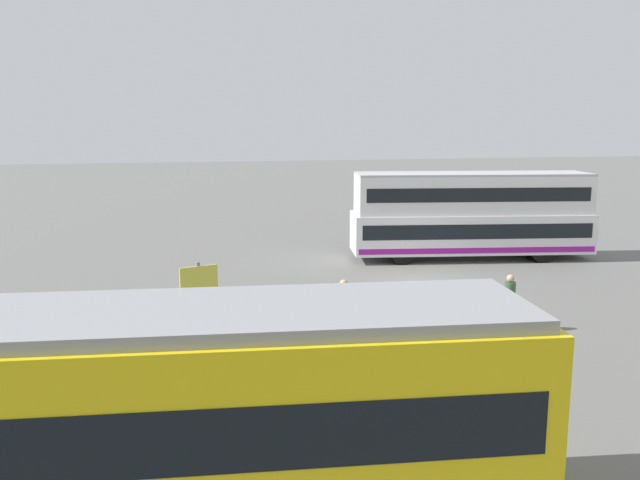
# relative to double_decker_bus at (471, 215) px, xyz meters

# --- Properties ---
(ground_plane) EXTENTS (160.00, 160.00, 0.00)m
(ground_plane) POSITION_rel_double_decker_bus_xyz_m (3.73, 3.70, -1.96)
(ground_plane) COLOR #63635F
(double_decker_bus) EXTENTS (10.81, 4.09, 3.85)m
(double_decker_bus) POSITION_rel_double_decker_bus_xyz_m (0.00, 0.00, 0.00)
(double_decker_bus) COLOR white
(double_decker_bus) RESTS_ON ground
(pedestrian_near_railing) EXTENTS (0.37, 0.37, 1.74)m
(pedestrian_near_railing) POSITION_rel_double_decker_bus_xyz_m (8.43, 9.56, -0.95)
(pedestrian_near_railing) COLOR black
(pedestrian_near_railing) RESTS_ON ground
(pedestrian_crossing) EXTENTS (0.38, 0.38, 1.70)m
(pedestrian_crossing) POSITION_rel_double_decker_bus_xyz_m (3.51, 9.89, -0.98)
(pedestrian_crossing) COLOR #4C3F2D
(pedestrian_crossing) RESTS_ON ground
(pedestrian_railing) EXTENTS (6.09, 0.96, 1.08)m
(pedestrian_railing) POSITION_rel_double_decker_bus_xyz_m (8.71, 10.00, -1.23)
(pedestrian_railing) COLOR gray
(pedestrian_railing) RESTS_ON ground
(info_sign) EXTENTS (1.02, 0.36, 2.36)m
(info_sign) POSITION_rel_double_decker_bus_xyz_m (12.38, 9.29, -0.33)
(info_sign) COLOR slate
(info_sign) RESTS_ON ground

